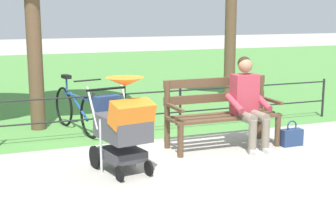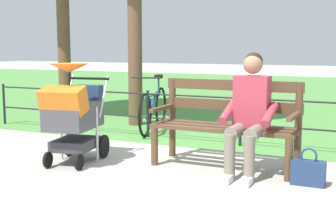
% 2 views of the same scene
% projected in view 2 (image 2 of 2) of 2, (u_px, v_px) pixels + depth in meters
% --- Properties ---
extents(ground_plane, '(60.00, 60.00, 0.00)m').
position_uv_depth(ground_plane, '(153.00, 160.00, 5.49)').
color(ground_plane, '#ADA89E').
extents(grass_lawn, '(40.00, 16.00, 0.01)m').
position_uv_depth(grass_lawn, '(292.00, 93.00, 13.37)').
color(grass_lawn, '#518E42').
rests_on(grass_lawn, ground).
extents(park_bench, '(1.60, 0.60, 0.96)m').
position_uv_depth(park_bench, '(227.00, 120.00, 5.15)').
color(park_bench, brown).
rests_on(park_bench, ground).
extents(person_on_bench, '(0.53, 0.74, 1.28)m').
position_uv_depth(person_on_bench, '(249.00, 110.00, 4.80)').
color(person_on_bench, slate).
rests_on(person_on_bench, ground).
extents(stroller, '(0.64, 0.95, 1.15)m').
position_uv_depth(stroller, '(73.00, 112.00, 5.27)').
color(stroller, black).
rests_on(stroller, ground).
extents(handbag, '(0.32, 0.14, 0.37)m').
position_uv_depth(handbag, '(308.00, 172.00, 4.47)').
color(handbag, navy).
rests_on(handbag, ground).
extents(park_fence, '(7.09, 0.04, 0.70)m').
position_uv_depth(park_fence, '(192.00, 112.00, 6.51)').
color(park_fence, black).
rests_on(park_fence, ground).
extents(bicycle, '(0.52, 1.63, 0.89)m').
position_uv_depth(bicycle, '(154.00, 108.00, 7.34)').
color(bicycle, black).
rests_on(bicycle, ground).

